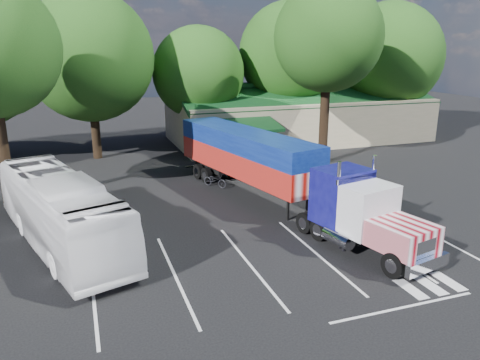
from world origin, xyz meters
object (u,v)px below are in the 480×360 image
object	(u,v)px
tour_bus	(61,211)
silver_sedan	(290,141)
semi_truck	(270,166)
woman	(343,233)
bicycle	(215,180)

from	to	relation	value
tour_bus	silver_sedan	world-z (taller)	tour_bus
semi_truck	woman	size ratio (longest dim) A/B	11.91
semi_truck	woman	distance (m)	7.06
woman	semi_truck	bearing A→B (deg)	0.62
woman	silver_sedan	distance (m)	21.12
tour_bus	silver_sedan	bearing A→B (deg)	21.81
woman	tour_bus	bearing A→B (deg)	62.96
bicycle	silver_sedan	bearing A→B (deg)	5.04
woman	bicycle	bearing A→B (deg)	8.33
bicycle	semi_truck	bearing A→B (deg)	-103.14
woman	tour_bus	world-z (taller)	tour_bus
tour_bus	silver_sedan	size ratio (longest dim) A/B	2.62
tour_bus	silver_sedan	xyz separation A→B (m)	(18.72, 15.20, -0.91)
woman	silver_sedan	world-z (taller)	woman
semi_truck	woman	xyz separation A→B (m)	(0.69, -6.86, -1.50)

